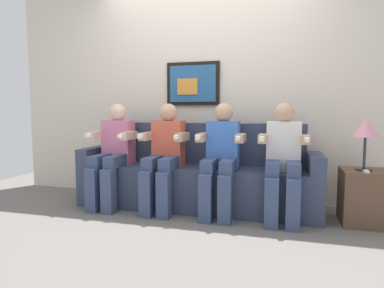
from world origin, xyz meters
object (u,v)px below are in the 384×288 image
at_px(spare_remote_on_table, 365,171).
at_px(person_rightmost, 283,156).
at_px(person_right_center, 221,154).
at_px(side_table_right, 364,197).
at_px(couch, 196,179).
at_px(table_lamp, 366,130).
at_px(person_leftmost, 113,150).
at_px(person_left_center, 165,152).

bearing_deg(spare_remote_on_table, person_rightmost, 175.35).
relative_size(person_right_center, side_table_right, 2.22).
xyz_separation_m(couch, person_rightmost, (0.89, -0.17, 0.29)).
xyz_separation_m(table_lamp, spare_remote_on_table, (-0.01, -0.09, -0.35)).
bearing_deg(person_leftmost, person_left_center, 0.00).
distance_m(person_left_center, table_lamp, 1.90).
xyz_separation_m(couch, side_table_right, (1.61, -0.11, -0.06)).
xyz_separation_m(person_leftmost, person_left_center, (0.59, 0.00, 0.00)).
bearing_deg(spare_remote_on_table, side_table_right, 76.79).
xyz_separation_m(side_table_right, table_lamp, (-0.02, -0.03, 0.61)).
distance_m(person_leftmost, side_table_right, 2.52).
distance_m(person_left_center, side_table_right, 1.94).
bearing_deg(person_right_center, person_leftmost, 180.00).
bearing_deg(couch, person_right_center, -29.73).
xyz_separation_m(person_right_center, table_lamp, (1.29, 0.03, 0.25)).
bearing_deg(person_leftmost, table_lamp, 0.72).
bearing_deg(person_right_center, side_table_right, 2.68).
relative_size(person_left_center, side_table_right, 2.22).
xyz_separation_m(person_leftmost, person_rightmost, (1.78, 0.00, 0.00)).
xyz_separation_m(person_left_center, table_lamp, (1.88, 0.03, 0.25)).
bearing_deg(side_table_right, spare_remote_on_table, -103.21).
bearing_deg(couch, table_lamp, -4.97).
bearing_deg(person_left_center, person_right_center, 0.00).
bearing_deg(person_right_center, table_lamp, 1.39).
relative_size(person_leftmost, side_table_right, 2.22).
bearing_deg(table_lamp, spare_remote_on_table, -93.29).
height_order(person_rightmost, side_table_right, person_rightmost).
bearing_deg(person_right_center, person_rightmost, 0.00).
height_order(person_left_center, person_right_center, same).
xyz_separation_m(person_rightmost, side_table_right, (0.72, 0.06, -0.36)).
height_order(person_rightmost, spare_remote_on_table, person_rightmost).
bearing_deg(side_table_right, person_rightmost, -175.11).
relative_size(couch, person_right_center, 2.26).
bearing_deg(person_rightmost, person_left_center, 180.00).
bearing_deg(person_left_center, couch, 29.72).
relative_size(couch, table_lamp, 5.47).
relative_size(person_left_center, spare_remote_on_table, 8.54).
bearing_deg(table_lamp, person_rightmost, -177.43).
height_order(couch, spare_remote_on_table, couch).
distance_m(person_right_center, side_table_right, 1.36).
relative_size(person_rightmost, side_table_right, 2.22).
bearing_deg(spare_remote_on_table, table_lamp, 86.71).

